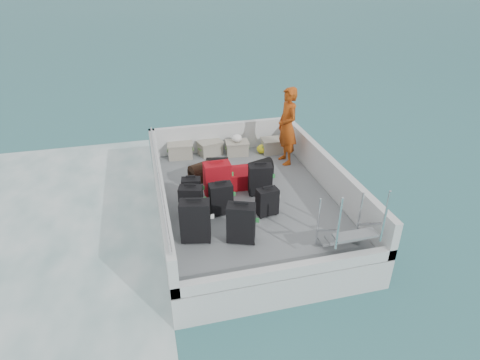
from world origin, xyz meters
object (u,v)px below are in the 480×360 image
at_px(suitcase_1, 191,202).
at_px(suitcase_2, 192,191).
at_px(suitcase_4, 221,199).
at_px(passenger, 287,126).
at_px(crate_3, 273,146).
at_px(suitcase_6, 267,202).
at_px(crate_1, 210,148).
at_px(crate_0, 181,151).
at_px(suitcase_5, 217,180).
at_px(suitcase_0, 195,222).
at_px(suitcase_3, 241,224).
at_px(suitcase_8, 238,178).
at_px(suitcase_7, 260,180).
at_px(crate_2, 237,149).

bearing_deg(suitcase_1, suitcase_2, 97.81).
bearing_deg(suitcase_4, passenger, 41.82).
bearing_deg(suitcase_1, crate_3, 61.45).
height_order(suitcase_4, suitcase_6, suitcase_4).
relative_size(suitcase_2, crate_1, 1.02).
xyz_separation_m(suitcase_6, crate_1, (-0.55, 2.93, -0.11)).
bearing_deg(crate_0, suitcase_4, -80.47).
relative_size(suitcase_1, crate_0, 1.12).
xyz_separation_m(suitcase_1, crate_0, (0.11, 2.67, -0.15)).
distance_m(suitcase_4, crate_0, 2.72).
distance_m(suitcase_2, suitcase_6, 1.52).
bearing_deg(suitcase_5, suitcase_0, -116.16).
distance_m(suitcase_3, passenger, 3.32).
bearing_deg(crate_3, suitcase_8, -131.48).
bearing_deg(suitcase_8, suitcase_0, 148.43).
height_order(suitcase_5, crate_0, suitcase_5).
relative_size(suitcase_0, crate_0, 1.36).
bearing_deg(suitcase_5, suitcase_2, -164.93).
xyz_separation_m(suitcase_1, suitcase_5, (0.63, 0.66, 0.04)).
relative_size(suitcase_8, crate_3, 1.59).
distance_m(suitcase_4, crate_3, 3.04).
bearing_deg(crate_3, suitcase_0, -127.75).
bearing_deg(crate_3, crate_1, 170.46).
relative_size(suitcase_7, crate_0, 1.15).
bearing_deg(crate_2, passenger, -34.33).
distance_m(suitcase_0, suitcase_5, 1.54).
bearing_deg(crate_1, suitcase_3, -92.05).
distance_m(suitcase_7, crate_3, 2.12).
height_order(suitcase_8, crate_0, same).
relative_size(suitcase_4, crate_2, 1.20).
bearing_deg(suitcase_5, passenger, 30.47).
relative_size(suitcase_1, crate_1, 1.20).
height_order(suitcase_0, suitcase_1, suitcase_0).
bearing_deg(suitcase_5, suitcase_3, -87.75).
bearing_deg(passenger, suitcase_0, -48.58).
distance_m(crate_0, passenger, 2.65).
height_order(suitcase_1, suitcase_4, suitcase_1).
bearing_deg(suitcase_6, crate_2, 80.10).
xyz_separation_m(suitcase_5, passenger, (1.88, 1.14, 0.54)).
distance_m(suitcase_0, suitcase_8, 2.08).
relative_size(suitcase_7, crate_1, 1.23).
bearing_deg(suitcase_0, crate_2, 77.19).
height_order(suitcase_5, passenger, passenger).
xyz_separation_m(suitcase_7, crate_1, (-0.64, 2.17, -0.17)).
bearing_deg(suitcase_3, crate_1, 108.77).
bearing_deg(crate_0, suitcase_0, -92.34).
bearing_deg(crate_0, suitcase_5, -75.54).
bearing_deg(suitcase_7, crate_1, 115.36).
xyz_separation_m(suitcase_3, passenger, (1.79, 2.74, 0.55)).
bearing_deg(suitcase_7, suitcase_5, 178.55).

